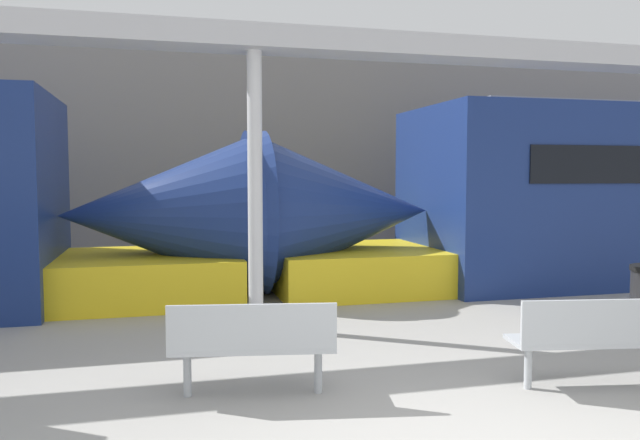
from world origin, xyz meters
TOP-DOWN VIEW (x-y plane):
  - station_wall at (0.00, 10.69)m, footprint 56.00×0.20m
  - bench_near at (1.75, 1.20)m, footprint 1.61×0.70m
  - bench_far at (-1.28, 1.77)m, footprint 1.48×0.68m
  - support_column_near at (-0.89, 4.21)m, footprint 0.18×0.18m
  - canopy_beam at (-0.89, 4.21)m, footprint 28.00×0.60m

SIDE VIEW (x-z plane):
  - bench_far at x=-1.28m, z-range 0.08..0.92m
  - bench_near at x=1.75m, z-range 0.08..0.93m
  - support_column_near at x=-0.89m, z-range 0.00..3.44m
  - station_wall at x=0.00m, z-range 0.00..5.00m
  - canopy_beam at x=-0.89m, z-range 3.44..3.72m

